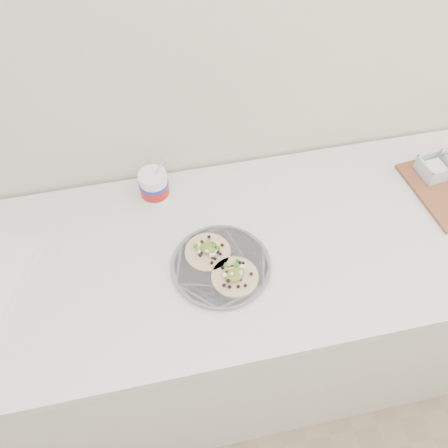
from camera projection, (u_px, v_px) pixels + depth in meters
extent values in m
cube|color=beige|center=(184.00, 64.00, 1.26)|extent=(3.50, 0.05, 2.60)
cube|color=silver|center=(213.00, 323.00, 1.78)|extent=(2.40, 0.62, 0.86)
cube|color=silver|center=(211.00, 258.00, 1.41)|extent=(2.44, 0.66, 0.04)
cylinder|color=slate|center=(221.00, 266.00, 1.36)|extent=(0.26, 0.26, 0.01)
cylinder|color=slate|center=(221.00, 265.00, 1.35)|extent=(0.27, 0.27, 0.00)
cylinder|color=white|center=(154.00, 186.00, 1.48)|extent=(0.08, 0.08, 0.10)
cylinder|color=#A81612|center=(154.00, 187.00, 1.48)|extent=(0.09, 0.09, 0.04)
cylinder|color=#192D99|center=(154.00, 183.00, 1.46)|extent=(0.09, 0.09, 0.01)
cube|color=white|center=(434.00, 169.00, 1.54)|extent=(0.06, 0.06, 0.03)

